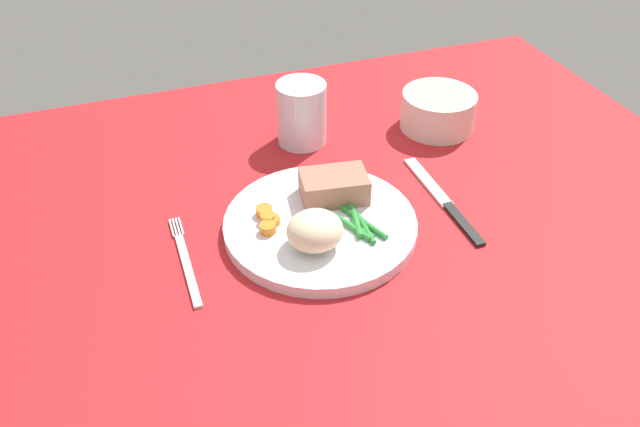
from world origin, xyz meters
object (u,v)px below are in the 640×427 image
dinner_plate (320,224)px  knife (444,201)px  meat_portion (334,186)px  water_glass (302,118)px  fork (186,260)px  salad_bowl (438,109)px

dinner_plate → knife: 17.82cm
meat_portion → water_glass: water_glass is taller
knife → water_glass: (-13.21, 21.50, 3.88)cm
meat_portion → water_glass: 17.38cm
dinner_plate → knife: size_ratio=1.21×
fork → salad_bowl: (43.61, 18.19, 3.10)cm
fork → dinner_plate: bearing=1.0°
meat_portion → fork: size_ratio=0.52×
dinner_plate → meat_portion: size_ratio=2.86×
knife → meat_portion: bearing=159.5°
meat_portion → salad_bowl: salad_bowl is taller
fork → knife: bearing=0.1°
dinner_plate → meat_portion: (3.34, 3.90, 2.56)cm
salad_bowl → meat_portion: bearing=-148.4°
meat_portion → knife: bearing=-16.1°
fork → water_glass: size_ratio=1.73×
fork → water_glass: (22.03, 21.47, 3.88)cm
knife → salad_bowl: bearing=60.9°
fork → knife: 35.24cm
dinner_plate → fork: bearing=-179.2°
fork → knife: size_ratio=0.81×
knife → salad_bowl: 20.28cm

